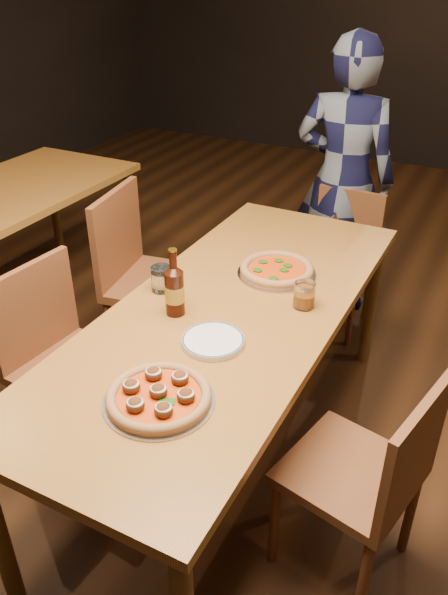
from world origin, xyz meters
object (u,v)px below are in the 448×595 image
at_px(table_main, 230,323).
at_px(pizza_meatball, 159,396).
at_px(chair_main_nw, 76,367).
at_px(chair_end, 336,262).
at_px(chair_main_e, 350,471).
at_px(plate_stack, 213,341).
at_px(chair_main_sw, 160,282).
at_px(pizza_margherita, 277,270).
at_px(amber_glass, 304,295).
at_px(beer_bottle, 175,292).
at_px(diner, 343,179).
at_px(water_glass, 162,279).

bearing_deg(table_main, pizza_meatball, -84.65).
xyz_separation_m(chair_main_nw, chair_end, (0.63, 1.47, -0.04)).
height_order(chair_main_e, plate_stack, chair_main_e).
bearing_deg(pizza_meatball, chair_main_sw, 123.27).
distance_m(pizza_margherita, amber_glass, 0.27).
distance_m(chair_main_sw, pizza_margherita, 0.72).
height_order(chair_main_e, chair_end, chair_main_e).
bearing_deg(table_main, beer_bottle, -141.50).
xyz_separation_m(pizza_meatball, pizza_margherita, (-0.00, 0.90, -0.00)).
height_order(pizza_margherita, diner, diner).
relative_size(chair_end, plate_stack, 3.81).
bearing_deg(chair_main_nw, pizza_margherita, -41.69).
distance_m(table_main, chair_main_nw, 0.67).
distance_m(pizza_meatball, diner, 2.06).
bearing_deg(chair_main_sw, chair_end, -50.53).
xyz_separation_m(table_main, chair_main_e, (0.59, -0.27, -0.25)).
bearing_deg(diner, amber_glass, 97.84).
relative_size(chair_main_sw, amber_glass, 9.84).
distance_m(chair_main_e, beer_bottle, 0.87).
height_order(chair_main_sw, chair_main_e, chair_main_sw).
distance_m(chair_main_sw, water_glass, 0.61).
relative_size(chair_end, pizza_margherita, 2.49).
height_order(chair_main_nw, amber_glass, chair_main_nw).
bearing_deg(chair_main_sw, water_glass, -154.55).
distance_m(chair_main_sw, beer_bottle, 0.79).
distance_m(chair_main_sw, chair_end, 1.03).
distance_m(pizza_meatball, amber_glass, 0.74).
bearing_deg(diner, pizza_meatball, 88.78).
bearing_deg(pizza_margherita, water_glass, -136.95).
bearing_deg(plate_stack, pizza_margherita, 90.15).
xyz_separation_m(table_main, chair_main_sw, (-0.60, 0.42, -0.18)).
relative_size(chair_main_sw, plate_stack, 4.61).
distance_m(pizza_meatball, water_glass, 0.67).
relative_size(chair_main_sw, chair_main_e, 1.14).
bearing_deg(chair_main_e, table_main, -102.61).
distance_m(beer_bottle, amber_glass, 0.49).
bearing_deg(chair_main_sw, beer_bottle, -151.18).
bearing_deg(amber_glass, pizza_margherita, 135.05).
xyz_separation_m(chair_main_nw, chair_main_e, (1.15, -0.00, -0.02)).
height_order(pizza_margherita, amber_glass, amber_glass).
xyz_separation_m(chair_main_e, amber_glass, (-0.34, 0.41, 0.37)).
height_order(pizza_meatball, beer_bottle, beer_bottle).
height_order(table_main, chair_main_nw, chair_main_nw).
distance_m(chair_main_sw, chair_main_e, 1.38).
distance_m(beer_bottle, diner, 1.61).
distance_m(chair_main_e, diner, 1.89).
distance_m(chair_main_nw, beer_bottle, 0.58).
xyz_separation_m(plate_stack, beer_bottle, (-0.22, 0.11, 0.08)).
height_order(chair_end, plate_stack, chair_end).
height_order(chair_main_sw, water_glass, chair_main_sw).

